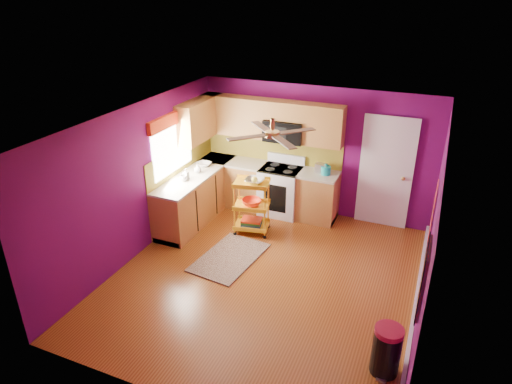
% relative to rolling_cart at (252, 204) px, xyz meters
% --- Properties ---
extents(ground, '(5.00, 5.00, 0.00)m').
position_rel_rolling_cart_xyz_m(ground, '(0.76, -1.23, -0.57)').
color(ground, brown).
rests_on(ground, ground).
extents(room_envelope, '(4.54, 5.04, 2.52)m').
position_rel_rolling_cart_xyz_m(room_envelope, '(0.78, -1.23, 1.06)').
color(room_envelope, '#620B55').
rests_on(room_envelope, ground).
extents(lower_cabinets, '(2.81, 2.31, 0.94)m').
position_rel_rolling_cart_xyz_m(lower_cabinets, '(-0.59, 0.59, -0.14)').
color(lower_cabinets, '#9C622A').
rests_on(lower_cabinets, ground).
extents(electric_range, '(0.76, 0.66, 1.13)m').
position_rel_rolling_cart_xyz_m(electric_range, '(0.21, 0.94, -0.09)').
color(electric_range, white).
rests_on(electric_range, ground).
extents(upper_cabinetry, '(2.80, 2.30, 1.26)m').
position_rel_rolling_cart_xyz_m(upper_cabinetry, '(-0.49, 0.94, 1.23)').
color(upper_cabinetry, '#9C622A').
rests_on(upper_cabinetry, ground).
extents(left_window, '(0.08, 1.35, 1.08)m').
position_rel_rolling_cart_xyz_m(left_window, '(-1.46, -0.18, 1.17)').
color(left_window, white).
rests_on(left_window, ground).
extents(panel_door, '(0.95, 0.11, 2.15)m').
position_rel_rolling_cart_xyz_m(panel_door, '(2.11, 1.24, 0.45)').
color(panel_door, white).
rests_on(panel_door, ground).
extents(right_wall_art, '(0.04, 2.74, 1.04)m').
position_rel_rolling_cart_xyz_m(right_wall_art, '(2.98, -1.57, 0.87)').
color(right_wall_art, black).
rests_on(right_wall_art, ground).
extents(ceiling_fan, '(1.01, 1.01, 0.26)m').
position_rel_rolling_cart_xyz_m(ceiling_fan, '(0.76, -1.03, 1.72)').
color(ceiling_fan, '#BF8C3F').
rests_on(ceiling_fan, ground).
extents(shag_rug, '(0.99, 1.45, 0.02)m').
position_rel_rolling_cart_xyz_m(shag_rug, '(-0.00, -0.95, -0.56)').
color(shag_rug, black).
rests_on(shag_rug, ground).
extents(rolling_cart, '(0.69, 0.56, 1.11)m').
position_rel_rolling_cart_xyz_m(rolling_cart, '(0.00, 0.00, 0.00)').
color(rolling_cart, yellow).
rests_on(rolling_cart, ground).
extents(trash_can, '(0.40, 0.41, 0.64)m').
position_rel_rolling_cart_xyz_m(trash_can, '(2.74, -2.41, -0.25)').
color(trash_can, black).
rests_on(trash_can, ground).
extents(teal_kettle, '(0.18, 0.18, 0.21)m').
position_rel_rolling_cart_xyz_m(teal_kettle, '(1.06, 0.99, 0.45)').
color(teal_kettle, teal).
rests_on(teal_kettle, lower_cabinets).
extents(toaster, '(0.22, 0.15, 0.18)m').
position_rel_rolling_cart_xyz_m(toaster, '(0.96, 1.03, 0.46)').
color(toaster, beige).
rests_on(toaster, lower_cabinets).
extents(soap_bottle_a, '(0.09, 0.09, 0.20)m').
position_rel_rolling_cart_xyz_m(soap_bottle_a, '(-1.21, -0.19, 0.47)').
color(soap_bottle_a, '#EA3F72').
rests_on(soap_bottle_a, lower_cabinets).
extents(soap_bottle_b, '(0.14, 0.14, 0.17)m').
position_rel_rolling_cart_xyz_m(soap_bottle_b, '(-1.16, 0.14, 0.46)').
color(soap_bottle_b, white).
rests_on(soap_bottle_b, lower_cabinets).
extents(counter_dish, '(0.27, 0.27, 0.07)m').
position_rel_rolling_cart_xyz_m(counter_dish, '(-1.22, 0.49, 0.40)').
color(counter_dish, white).
rests_on(counter_dish, lower_cabinets).
extents(counter_cup, '(0.13, 0.13, 0.10)m').
position_rel_rolling_cart_xyz_m(counter_cup, '(-1.20, -0.29, 0.42)').
color(counter_cup, white).
rests_on(counter_cup, lower_cabinets).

